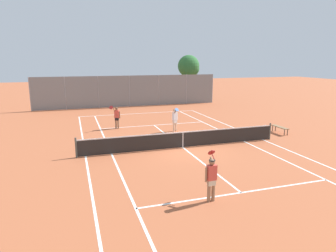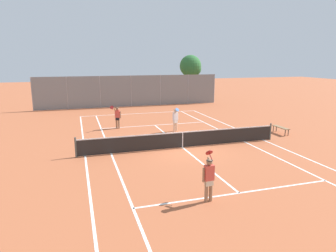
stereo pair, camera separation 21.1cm
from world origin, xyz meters
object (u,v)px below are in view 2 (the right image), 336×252
player_far_left (117,116)px  courtside_bench (281,128)px  loose_tennis_ball_1 (168,138)px  tree_behind_left (191,67)px  player_far_right (175,119)px  loose_tennis_ball_0 (130,146)px  tennis_net (183,139)px  player_near_side (209,177)px

player_far_left → courtside_bench: bearing=-25.0°
loose_tennis_ball_1 → tree_behind_left: (8.59, 17.90, 4.11)m
player_far_left → tree_behind_left: 18.22m
player_far_right → tree_behind_left: bearing=65.0°
player_far_right → loose_tennis_ball_0: size_ratio=26.88×
player_far_left → player_far_right: 4.39m
tennis_net → loose_tennis_ball_0: bearing=157.6°
loose_tennis_ball_1 → player_near_side: bearing=-97.8°
player_far_right → loose_tennis_ball_1: bearing=-121.2°
player_far_left → loose_tennis_ball_0: (0.04, -4.95, -0.89)m
tennis_net → loose_tennis_ball_1: size_ratio=181.82×
player_near_side → tree_behind_left: (9.80, 26.72, 3.22)m
player_far_left → tree_behind_left: tree_behind_left is taller
player_far_right → player_far_left: bearing=150.4°
courtside_bench → loose_tennis_ball_0: bearing=-180.0°
player_far_left → tennis_net: bearing=-64.6°
player_near_side → courtside_bench: (9.09, 7.85, -0.52)m
player_near_side → tree_behind_left: 28.64m
courtside_bench → tennis_net: bearing=-171.1°
player_near_side → tree_behind_left: tree_behind_left is taller
player_far_left → player_far_right: bearing=-29.6°
tree_behind_left → loose_tennis_ball_1: bearing=-115.6°
player_near_side → courtside_bench: size_ratio=1.18×
player_near_side → player_far_right: bearing=77.7°
loose_tennis_ball_0 → loose_tennis_ball_1: (2.68, 0.97, 0.00)m
tennis_net → loose_tennis_ball_1: tennis_net is taller
courtside_bench → player_far_right: bearing=157.7°
loose_tennis_ball_0 → loose_tennis_ball_1: size_ratio=1.00×
tree_behind_left → player_far_right: bearing=-115.0°
player_near_side → loose_tennis_ball_0: (-1.47, 7.85, -0.89)m
tennis_net → player_far_left: (-2.92, 6.14, 0.42)m
loose_tennis_ball_0 → tree_behind_left: 22.36m
player_near_side → courtside_bench: 12.02m
loose_tennis_ball_1 → tree_behind_left: tree_behind_left is taller
player_far_right → loose_tennis_ball_0: 4.78m
tennis_net → courtside_bench: tennis_net is taller
player_far_right → loose_tennis_ball_0: bearing=-143.6°
player_far_right → loose_tennis_ball_1: size_ratio=26.88×
player_far_left → tree_behind_left: size_ratio=0.32×
loose_tennis_ball_0 → loose_tennis_ball_1: bearing=19.9°
loose_tennis_ball_1 → courtside_bench: bearing=-7.0°
player_far_right → tree_behind_left: 18.03m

